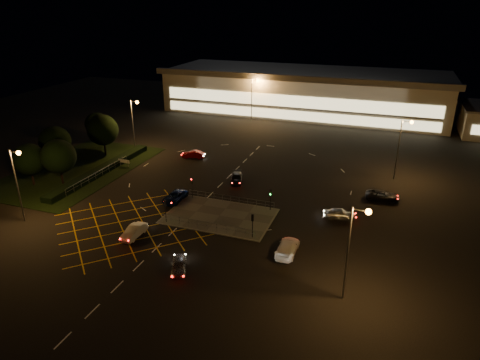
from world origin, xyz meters
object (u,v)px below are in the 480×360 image
(signal_se, at_px, (253,221))
(car_east_grey, at_px, (383,196))
(car_left_blue, at_px, (175,197))
(car_approach_white, at_px, (287,247))
(car_circ_red, at_px, (193,154))
(signal_nw, at_px, (192,184))
(signal_sw, at_px, (165,206))
(signal_ne, at_px, (271,195))
(car_near_silver, at_px, (179,265))
(car_queue_white, at_px, (134,232))
(car_far_dkgrey, at_px, (237,178))
(car_right_silver, at_px, (340,214))

(signal_se, xyz_separation_m, car_east_grey, (14.58, 16.94, -1.69))
(car_left_blue, bearing_deg, car_approach_white, -22.50)
(car_circ_red, bearing_deg, signal_nw, 12.49)
(signal_se, height_order, signal_nw, same)
(signal_sw, xyz_separation_m, signal_ne, (12.00, 7.99, 0.00))
(car_left_blue, height_order, car_approach_white, car_approach_white)
(signal_se, relative_size, car_near_silver, 0.82)
(signal_sw, distance_m, signal_se, 12.00)
(car_queue_white, xyz_separation_m, car_far_dkgrey, (5.97, 20.73, -0.04))
(signal_se, relative_size, car_far_dkgrey, 0.69)
(car_left_blue, distance_m, car_circ_red, 18.77)
(car_east_grey, bearing_deg, car_circ_red, 77.33)
(car_east_grey, bearing_deg, signal_nw, 107.99)
(car_right_silver, xyz_separation_m, car_circ_red, (-29.08, 15.38, -0.04))
(car_circ_red, distance_m, car_east_grey, 34.97)
(car_queue_white, xyz_separation_m, car_right_silver, (23.41, 13.49, 0.02))
(car_left_blue, bearing_deg, signal_se, -23.26)
(signal_ne, bearing_deg, car_left_blue, -173.24)
(car_circ_red, bearing_deg, car_approach_white, 30.52)
(signal_se, xyz_separation_m, car_left_blue, (-14.02, 6.32, -1.70))
(signal_se, height_order, car_circ_red, signal_se)
(car_far_dkgrey, bearing_deg, car_left_blue, -139.12)
(signal_nw, distance_m, car_left_blue, 3.12)
(car_far_dkgrey, height_order, car_right_silver, car_right_silver)
(car_approach_white, bearing_deg, car_near_silver, 35.06)
(signal_ne, height_order, car_far_dkgrey, signal_ne)
(car_right_silver, relative_size, car_east_grey, 0.87)
(car_right_silver, bearing_deg, car_left_blue, 87.62)
(signal_nw, bearing_deg, signal_ne, 0.00)
(car_circ_red, bearing_deg, car_right_silver, 49.49)
(signal_nw, relative_size, car_east_grey, 0.65)
(car_left_blue, bearing_deg, signal_ne, 7.77)
(signal_se, bearing_deg, signal_sw, 0.00)
(car_near_silver, bearing_deg, car_circ_red, 89.21)
(car_east_grey, bearing_deg, car_queue_white, 126.46)
(car_right_silver, xyz_separation_m, car_east_grey, (5.12, 8.09, -0.04))
(car_far_dkgrey, bearing_deg, car_near_silver, -101.45)
(car_left_blue, height_order, car_far_dkgrey, car_left_blue)
(car_left_blue, height_order, car_east_grey, car_east_grey)
(signal_ne, distance_m, car_queue_white, 18.88)
(car_near_silver, relative_size, car_left_blue, 0.80)
(car_near_silver, bearing_deg, car_left_blue, 95.25)
(signal_se, distance_m, car_near_silver, 10.83)
(signal_nw, bearing_deg, signal_sw, -90.00)
(car_near_silver, height_order, car_circ_red, car_circ_red)
(signal_sw, xyz_separation_m, signal_nw, (0.00, 7.99, 0.00))
(car_queue_white, relative_size, car_left_blue, 0.88)
(signal_sw, bearing_deg, signal_nw, -90.00)
(car_queue_white, height_order, car_approach_white, car_approach_white)
(signal_sw, height_order, signal_nw, same)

